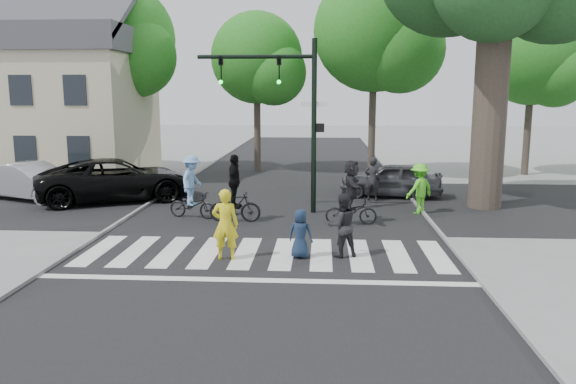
{
  "coord_description": "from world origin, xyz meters",
  "views": [
    {
      "loc": [
        1.5,
        -13.27,
        4.19
      ],
      "look_at": [
        0.5,
        3.0,
        1.3
      ],
      "focal_mm": 35.0,
      "sensor_mm": 36.0,
      "label": 1
    }
  ],
  "objects_px": {
    "cyclist_right": "(351,196)",
    "cyclist_mid": "(235,194)",
    "pedestrian_woman": "(225,224)",
    "cyclist_left": "(192,191)",
    "car_suv": "(117,180)",
    "pedestrian_adult": "(342,225)",
    "car_silver": "(32,181)",
    "traffic_signal": "(289,101)",
    "car_grey": "(391,180)",
    "pedestrian_child": "(300,234)"
  },
  "relations": [
    {
      "from": "cyclist_left",
      "to": "car_grey",
      "type": "distance_m",
      "value": 8.43
    },
    {
      "from": "cyclist_left",
      "to": "car_suv",
      "type": "xyz_separation_m",
      "value": [
        -3.66,
        2.91,
        -0.1
      ]
    },
    {
      "from": "cyclist_left",
      "to": "car_grey",
      "type": "xyz_separation_m",
      "value": [
        7.16,
        4.45,
        -0.23
      ]
    },
    {
      "from": "pedestrian_woman",
      "to": "car_suv",
      "type": "bearing_deg",
      "value": -55.67
    },
    {
      "from": "car_suv",
      "to": "car_silver",
      "type": "distance_m",
      "value": 3.46
    },
    {
      "from": "pedestrian_adult",
      "to": "cyclist_right",
      "type": "xyz_separation_m",
      "value": [
        0.42,
        3.67,
        0.1
      ]
    },
    {
      "from": "pedestrian_woman",
      "to": "pedestrian_adult",
      "type": "bearing_deg",
      "value": -173.97
    },
    {
      "from": "pedestrian_child",
      "to": "car_silver",
      "type": "relative_size",
      "value": 0.29
    },
    {
      "from": "pedestrian_woman",
      "to": "pedestrian_child",
      "type": "height_order",
      "value": "pedestrian_woman"
    },
    {
      "from": "pedestrian_adult",
      "to": "car_suv",
      "type": "height_order",
      "value": "car_suv"
    },
    {
      "from": "pedestrian_woman",
      "to": "cyclist_left",
      "type": "bearing_deg",
      "value": -69.59
    },
    {
      "from": "cyclist_left",
      "to": "car_grey",
      "type": "relative_size",
      "value": 0.52
    },
    {
      "from": "pedestrian_woman",
      "to": "traffic_signal",
      "type": "bearing_deg",
      "value": -104.49
    },
    {
      "from": "pedestrian_woman",
      "to": "car_grey",
      "type": "relative_size",
      "value": 0.44
    },
    {
      "from": "cyclist_right",
      "to": "pedestrian_adult",
      "type": "bearing_deg",
      "value": -96.58
    },
    {
      "from": "traffic_signal",
      "to": "car_silver",
      "type": "bearing_deg",
      "value": 170.2
    },
    {
      "from": "pedestrian_woman",
      "to": "cyclist_left",
      "type": "distance_m",
      "value": 5.07
    },
    {
      "from": "traffic_signal",
      "to": "pedestrian_adult",
      "type": "bearing_deg",
      "value": -72.8
    },
    {
      "from": "traffic_signal",
      "to": "car_grey",
      "type": "relative_size",
      "value": 1.46
    },
    {
      "from": "traffic_signal",
      "to": "cyclist_right",
      "type": "height_order",
      "value": "traffic_signal"
    },
    {
      "from": "pedestrian_child",
      "to": "car_silver",
      "type": "bearing_deg",
      "value": -19.88
    },
    {
      "from": "traffic_signal",
      "to": "cyclist_left",
      "type": "distance_m",
      "value": 4.52
    },
    {
      "from": "car_silver",
      "to": "car_grey",
      "type": "height_order",
      "value": "car_silver"
    },
    {
      "from": "car_silver",
      "to": "car_grey",
      "type": "xyz_separation_m",
      "value": [
        14.29,
        1.53,
        -0.04
      ]
    },
    {
      "from": "pedestrian_child",
      "to": "car_suv",
      "type": "bearing_deg",
      "value": -30.49
    },
    {
      "from": "cyclist_mid",
      "to": "pedestrian_child",
      "type": "bearing_deg",
      "value": -59.8
    },
    {
      "from": "cyclist_left",
      "to": "cyclist_mid",
      "type": "relative_size",
      "value": 0.96
    },
    {
      "from": "pedestrian_adult",
      "to": "cyclist_mid",
      "type": "distance_m",
      "value": 5.08
    },
    {
      "from": "pedestrian_child",
      "to": "car_silver",
      "type": "distance_m",
      "value": 13.19
    },
    {
      "from": "cyclist_right",
      "to": "car_silver",
      "type": "xyz_separation_m",
      "value": [
        -12.43,
        3.5,
        -0.19
      ]
    },
    {
      "from": "traffic_signal",
      "to": "car_silver",
      "type": "distance_m",
      "value": 10.96
    },
    {
      "from": "traffic_signal",
      "to": "car_silver",
      "type": "xyz_separation_m",
      "value": [
        -10.34,
        1.79,
        -3.16
      ]
    },
    {
      "from": "traffic_signal",
      "to": "cyclist_left",
      "type": "relative_size",
      "value": 2.8
    },
    {
      "from": "traffic_signal",
      "to": "car_grey",
      "type": "xyz_separation_m",
      "value": [
        3.95,
        3.32,
        -3.2
      ]
    },
    {
      "from": "cyclist_mid",
      "to": "car_silver",
      "type": "xyz_separation_m",
      "value": [
        -8.64,
        3.37,
        -0.18
      ]
    },
    {
      "from": "car_suv",
      "to": "pedestrian_adult",
      "type": "bearing_deg",
      "value": -154.35
    },
    {
      "from": "traffic_signal",
      "to": "pedestrian_woman",
      "type": "distance_m",
      "value": 6.65
    },
    {
      "from": "pedestrian_adult",
      "to": "cyclist_right",
      "type": "distance_m",
      "value": 3.7
    },
    {
      "from": "pedestrian_adult",
      "to": "pedestrian_child",
      "type": "bearing_deg",
      "value": -10.31
    },
    {
      "from": "traffic_signal",
      "to": "cyclist_left",
      "type": "height_order",
      "value": "traffic_signal"
    },
    {
      "from": "car_silver",
      "to": "cyclist_mid",
      "type": "bearing_deg",
      "value": -88.68
    },
    {
      "from": "car_silver",
      "to": "traffic_signal",
      "type": "bearing_deg",
      "value": -77.15
    },
    {
      "from": "pedestrian_woman",
      "to": "car_grey",
      "type": "xyz_separation_m",
      "value": [
        5.23,
        9.13,
        -0.21
      ]
    },
    {
      "from": "pedestrian_woman",
      "to": "car_silver",
      "type": "xyz_separation_m",
      "value": [
        -9.06,
        7.59,
        -0.18
      ]
    },
    {
      "from": "cyclist_left",
      "to": "cyclist_mid",
      "type": "distance_m",
      "value": 1.58
    },
    {
      "from": "cyclist_mid",
      "to": "car_suv",
      "type": "xyz_separation_m",
      "value": [
        -5.18,
        3.38,
        -0.08
      ]
    },
    {
      "from": "pedestrian_woman",
      "to": "pedestrian_adult",
      "type": "distance_m",
      "value": 2.98
    },
    {
      "from": "car_suv",
      "to": "car_grey",
      "type": "xyz_separation_m",
      "value": [
        10.82,
        1.53,
        -0.13
      ]
    },
    {
      "from": "cyclist_right",
      "to": "cyclist_mid",
      "type": "bearing_deg",
      "value": 178.06
    },
    {
      "from": "cyclist_mid",
      "to": "cyclist_right",
      "type": "xyz_separation_m",
      "value": [
        3.79,
        -0.13,
        0.02
      ]
    }
  ]
}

